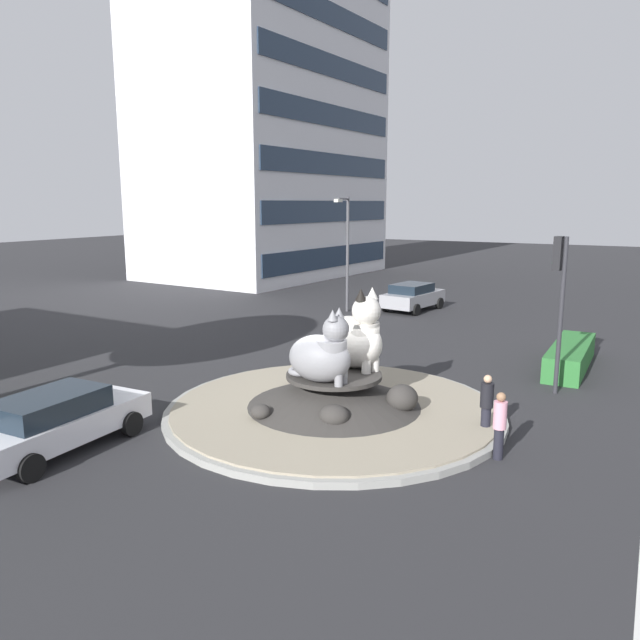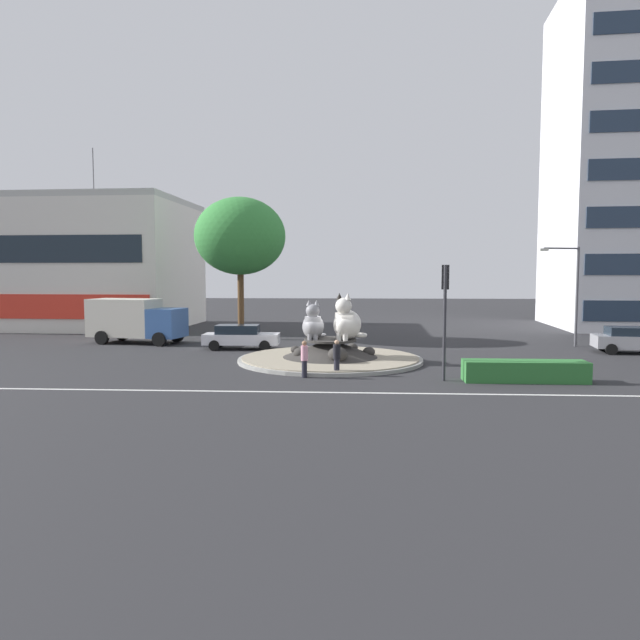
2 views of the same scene
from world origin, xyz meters
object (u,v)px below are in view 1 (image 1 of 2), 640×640
at_px(cat_statue_grey, 323,355).
at_px(hatchback_near_shophouse, 57,420).
at_px(sedan_on_far_lane, 413,296).
at_px(streetlight_arm, 346,244).
at_px(traffic_light_mast, 559,285).
at_px(pedestrian_pink_shirt, 500,424).
at_px(pedestrian_black_shirt, 487,403).
at_px(cat_statue_white, 355,338).
at_px(office_tower, 263,99).

relative_size(cat_statue_grey, hatchback_near_shophouse, 0.45).
distance_m(cat_statue_grey, sedan_on_far_lane, 18.71).
distance_m(cat_statue_grey, hatchback_near_shophouse, 6.85).
bearing_deg(streetlight_arm, traffic_light_mast, 36.96).
bearing_deg(sedan_on_far_lane, pedestrian_pink_shirt, -145.40).
height_order(traffic_light_mast, hatchback_near_shophouse, traffic_light_mast).
relative_size(streetlight_arm, pedestrian_black_shirt, 3.88).
distance_m(cat_statue_grey, traffic_light_mast, 8.02).
distance_m(cat_statue_white, hatchback_near_shophouse, 8.27).
height_order(streetlight_arm, pedestrian_black_shirt, streetlight_arm).
height_order(cat_statue_white, pedestrian_pink_shirt, cat_statue_white).
bearing_deg(pedestrian_black_shirt, sedan_on_far_lane, 18.28).
bearing_deg(streetlight_arm, hatchback_near_shophouse, -7.71).
distance_m(pedestrian_pink_shirt, hatchback_near_shophouse, 10.65).
relative_size(cat_statue_white, sedan_on_far_lane, 0.55).
xyz_separation_m(pedestrian_pink_shirt, sedan_on_far_lane, (18.25, 8.97, -0.07)).
distance_m(traffic_light_mast, streetlight_arm, 15.72).
bearing_deg(pedestrian_black_shirt, cat_statue_grey, 100.23).
relative_size(cat_statue_grey, pedestrian_pink_shirt, 1.26).
bearing_deg(office_tower, cat_statue_grey, -139.32).
height_order(cat_statue_grey, pedestrian_pink_shirt, cat_statue_grey).
bearing_deg(pedestrian_pink_shirt, cat_statue_white, -2.65).
xyz_separation_m(traffic_light_mast, pedestrian_black_shirt, (-4.66, 0.95, -2.62)).
relative_size(office_tower, streetlight_arm, 4.52).
xyz_separation_m(office_tower, hatchback_near_shophouse, (-33.71, -16.57, -13.41)).
xyz_separation_m(cat_statue_white, sedan_on_far_lane, (16.44, 4.31, -1.27)).
bearing_deg(pedestrian_pink_shirt, pedestrian_black_shirt, -46.50).
distance_m(streetlight_arm, pedestrian_black_shirt, 18.60).
bearing_deg(sedan_on_far_lane, cat_statue_white, -156.89).
relative_size(pedestrian_pink_shirt, sedan_on_far_lane, 0.37).
height_order(cat_statue_white, streetlight_arm, streetlight_arm).
distance_m(cat_statue_white, streetlight_arm, 15.94).
height_order(pedestrian_black_shirt, hatchback_near_shophouse, pedestrian_black_shirt).
bearing_deg(traffic_light_mast, cat_statue_grey, 59.32).
xyz_separation_m(cat_statue_grey, pedestrian_black_shirt, (1.36, -4.12, -1.09)).
relative_size(office_tower, sedan_on_far_lane, 6.40).
xyz_separation_m(cat_statue_white, pedestrian_pink_shirt, (-1.81, -4.66, -1.20)).
xyz_separation_m(office_tower, sedan_on_far_lane, (-10.72, -17.14, -13.38)).
xyz_separation_m(cat_statue_white, hatchback_near_shophouse, (-6.54, 4.88, -1.29)).
bearing_deg(pedestrian_pink_shirt, hatchback_near_shophouse, 44.97).
xyz_separation_m(cat_statue_white, pedestrian_black_shirt, (-0.40, -4.01, -1.22)).
xyz_separation_m(cat_statue_grey, cat_statue_white, (1.76, -0.11, 0.13)).
bearing_deg(hatchback_near_shophouse, pedestrian_black_shirt, -57.11).
bearing_deg(cat_statue_grey, pedestrian_black_shirt, 16.66).
bearing_deg(hatchback_near_shophouse, traffic_light_mast, -44.11).
bearing_deg(pedestrian_black_shirt, cat_statue_white, 76.30).
xyz_separation_m(cat_statue_grey, streetlight_arm, (15.81, 7.21, 1.83)).
distance_m(cat_statue_grey, cat_statue_white, 1.77).
relative_size(cat_statue_white, hatchback_near_shophouse, 0.53).
bearing_deg(pedestrian_black_shirt, traffic_light_mast, -19.58).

